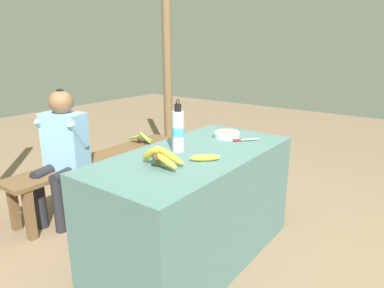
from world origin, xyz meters
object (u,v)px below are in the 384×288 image
Objects in this scene: banana_bunch_ripe at (160,155)px; serving_bowl at (227,134)px; water_bottle at (178,131)px; knife at (242,140)px; seated_vendor at (62,146)px; support_post_far at (167,59)px; wooden_bench at (102,163)px; banana_bunch_green at (141,137)px; loose_banana_front at (205,158)px.

banana_bunch_ripe is 0.79m from serving_bowl.
knife is (0.47, -0.22, -0.13)m from water_bottle.
seated_vendor reaches higher than knife.
support_post_far is at bearing 173.30° from seated_vendor.
serving_bowl reaches higher than knife.
wooden_bench is at bearing 136.41° from knife.
water_bottle reaches higher than banana_bunch_green.
water_bottle reaches higher than banana_bunch_ripe.
wooden_bench is 5.96× the size of banana_bunch_green.
support_post_far is (1.06, 1.62, 0.50)m from knife.
seated_vendor is at bearing -169.97° from support_post_far.
banana_bunch_ripe is at bearing -150.48° from knife.
serving_bowl is at bearing 18.29° from loose_banana_front.
banana_bunch_ripe is 1.45m from wooden_bench.
water_bottle reaches higher than knife.
wooden_bench is at bearing 100.40° from serving_bowl.
serving_bowl is at bearing 119.07° from knife.
banana_bunch_ripe is 1.61× the size of serving_bowl.
serving_bowl reaches higher than wooden_bench.
knife is at bearing 98.73° from seated_vendor.
support_post_far is at bearing 46.12° from loose_banana_front.
loose_banana_front is at bearing -138.16° from knife.
seated_vendor is (-0.10, 1.36, -0.15)m from loose_banana_front.
banana_bunch_ripe reaches higher than knife.
banana_bunch_ripe is 0.32m from water_bottle.
knife is at bearing 3.77° from loose_banana_front.
knife is at bearing -8.56° from banana_bunch_ripe.
serving_bowl is at bearing -8.51° from water_bottle.
serving_bowl is 0.15m from knife.
loose_banana_front is 1.37m from seated_vendor.
seated_vendor is at bearing 98.29° from water_bottle.
support_post_far is at bearing 54.76° from serving_bowl.
loose_banana_front is at bearing -103.14° from wooden_bench.
wooden_bench is at bearing 76.86° from loose_banana_front.
water_bottle is at bearing -167.17° from knife.
water_bottle is 1.14m from seated_vendor.
banana_bunch_ripe is at bearing -177.66° from serving_bowl.
support_post_far reaches higher than serving_bowl.
wooden_bench is at bearing -179.89° from banana_bunch_green.
water_bottle is (0.30, 0.11, 0.07)m from banana_bunch_ripe.
wooden_bench is at bearing 76.81° from water_bottle.
serving_bowl is 0.65× the size of banana_bunch_green.
knife is 0.07× the size of support_post_far.
water_bottle is 1.45m from banana_bunch_green.
water_bottle is 2.11m from support_post_far.
banana_bunch_green is (0.33, 1.37, -0.27)m from knife.
knife is 0.15× the size of seated_vendor.
banana_bunch_ripe reaches higher than banana_bunch_green.
loose_banana_front is 0.15× the size of seated_vendor.
knife is at bearing -99.00° from serving_bowl.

